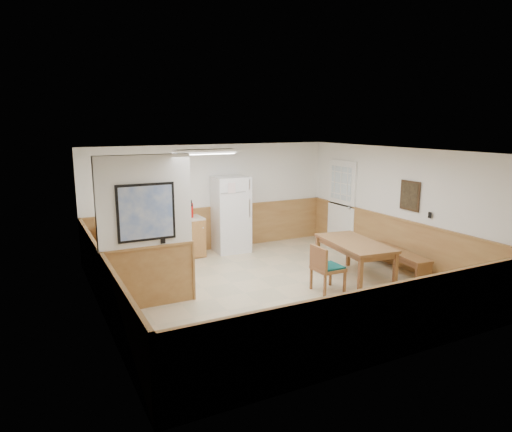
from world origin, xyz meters
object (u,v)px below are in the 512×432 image
dining_bench (398,256)px  soap_bottle (117,219)px  dining_chair (324,265)px  fire_extinguisher (191,210)px  dining_table (354,246)px  refrigerator (231,214)px

dining_bench → soap_bottle: (-4.95, 3.02, 0.67)m
dining_bench → dining_chair: 2.00m
fire_extinguisher → dining_bench: bearing=-53.8°
dining_table → dining_chair: dining_chair is taller
dining_chair → soap_bottle: soap_bottle is taller
dining_chair → soap_bottle: size_ratio=3.72×
dining_chair → soap_bottle: (-2.96, 3.25, 0.52)m
refrigerator → dining_bench: refrigerator is taller
refrigerator → fire_extinguisher: bearing=-178.5°
refrigerator → soap_bottle: size_ratio=7.77×
dining_bench → fire_extinguisher: (-3.33, 3.00, 0.73)m
dining_table → dining_chair: 0.98m
dining_chair → fire_extinguisher: size_ratio=2.16×
refrigerator → dining_table: (1.30, -2.92, -0.23)m
dining_table → fire_extinguisher: bearing=134.5°
dining_bench → dining_table: bearing=-176.1°
dining_table → soap_bottle: 4.89m
refrigerator → dining_table: bearing=-63.4°
refrigerator → fire_extinguisher: refrigerator is taller
soap_bottle → dining_bench: bearing=-31.4°
dining_bench → fire_extinguisher: bearing=145.3°
dining_chair → dining_bench: bearing=6.6°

